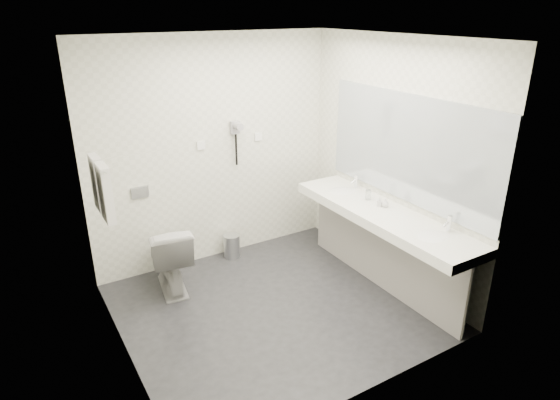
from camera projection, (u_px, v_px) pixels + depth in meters
floor at (275, 308)px, 4.70m from camera, size 2.80×2.80×0.00m
ceiling at (274, 38)px, 3.76m from camera, size 2.80×2.80×0.00m
wall_back at (214, 152)px, 5.26m from camera, size 2.80×0.00×2.80m
wall_front at (373, 246)px, 3.20m from camera, size 2.80×0.00×2.80m
wall_left at (111, 222)px, 3.56m from camera, size 0.00×2.60×2.60m
wall_right at (393, 163)px, 4.90m from camera, size 0.00×2.60×2.60m
vanity_counter at (382, 216)px, 4.78m from camera, size 0.55×2.20×0.10m
vanity_panel at (381, 253)px, 4.95m from camera, size 0.03×2.15×0.75m
vanity_post_near at (466, 301)px, 4.14m from camera, size 0.06×0.06×0.75m
vanity_post_far at (324, 217)px, 5.79m from camera, size 0.06×0.06×0.75m
mirror at (408, 149)px, 4.66m from camera, size 0.02×2.20×1.05m
basin_near at (433, 237)px, 4.25m from camera, size 0.40×0.31×0.05m
basin_far at (342, 192)px, 5.28m from camera, size 0.40×0.31×0.05m
faucet_near at (449, 223)px, 4.31m from camera, size 0.04×0.04×0.15m
faucet_far at (356, 181)px, 5.34m from camera, size 0.04×0.04×0.15m
soap_bottle_a at (379, 202)px, 4.85m from camera, size 0.06×0.06×0.10m
soap_bottle_b at (385, 203)px, 4.84m from camera, size 0.09×0.09×0.09m
glass_left at (368, 195)px, 5.02m from camera, size 0.06×0.06×0.11m
toilet at (169, 256)px, 4.90m from camera, size 0.52×0.78×0.73m
flush_plate at (140, 192)px, 4.95m from camera, size 0.18×0.02×0.12m
pedal_bin at (232, 246)px, 5.61m from camera, size 0.25×0.25×0.26m
bin_lid at (231, 236)px, 5.55m from camera, size 0.19×0.19×0.02m
towel_rail at (97, 163)px, 3.91m from camera, size 0.02×0.62×0.02m
towel_near at (105, 193)px, 3.88m from camera, size 0.07×0.24×0.48m
towel_far at (98, 183)px, 4.10m from camera, size 0.07×0.24×0.48m
dryer_cradle at (235, 127)px, 5.26m from camera, size 0.10×0.04×0.14m
dryer_barrel at (238, 126)px, 5.20m from camera, size 0.08×0.14×0.08m
dryer_cord at (236, 150)px, 5.35m from camera, size 0.02×0.02×0.35m
switch_plate_a at (201, 145)px, 5.14m from camera, size 0.09×0.02×0.09m
switch_plate_b at (258, 137)px, 5.48m from camera, size 0.09×0.02×0.09m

